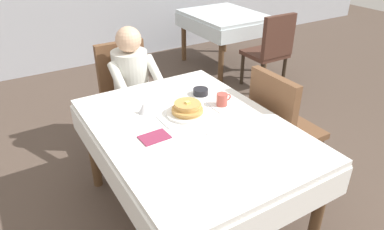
# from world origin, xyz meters

# --- Properties ---
(ground_plane) EXTENTS (14.00, 14.00, 0.00)m
(ground_plane) POSITION_xyz_m (0.00, 0.00, 0.00)
(ground_plane) COLOR brown
(dining_table_main) EXTENTS (1.12, 1.52, 0.74)m
(dining_table_main) POSITION_xyz_m (0.00, 0.00, 0.65)
(dining_table_main) COLOR white
(dining_table_main) RESTS_ON ground
(chair_diner) EXTENTS (0.44, 0.45, 0.93)m
(chair_diner) POSITION_xyz_m (0.03, 1.17, 0.53)
(chair_diner) COLOR brown
(chair_diner) RESTS_ON ground
(diner_person) EXTENTS (0.40, 0.43, 1.12)m
(diner_person) POSITION_xyz_m (0.03, 1.01, 0.67)
(diner_person) COLOR silver
(diner_person) RESTS_ON ground
(chair_right_side) EXTENTS (0.45, 0.44, 0.93)m
(chair_right_side) POSITION_xyz_m (0.77, 0.00, 0.53)
(chair_right_side) COLOR brown
(chair_right_side) RESTS_ON ground
(plate_breakfast) EXTENTS (0.28, 0.28, 0.02)m
(plate_breakfast) POSITION_xyz_m (0.06, 0.15, 0.75)
(plate_breakfast) COLOR white
(plate_breakfast) RESTS_ON dining_table_main
(breakfast_stack) EXTENTS (0.21, 0.21, 0.08)m
(breakfast_stack) POSITION_xyz_m (0.06, 0.15, 0.79)
(breakfast_stack) COLOR tan
(breakfast_stack) RESTS_ON plate_breakfast
(cup_coffee) EXTENTS (0.11, 0.08, 0.08)m
(cup_coffee) POSITION_xyz_m (0.33, 0.14, 0.78)
(cup_coffee) COLOR #B24C42
(cup_coffee) RESTS_ON dining_table_main
(bowl_butter) EXTENTS (0.11, 0.11, 0.04)m
(bowl_butter) POSITION_xyz_m (0.29, 0.35, 0.76)
(bowl_butter) COLOR black
(bowl_butter) RESTS_ON dining_table_main
(syrup_pitcher) EXTENTS (0.08, 0.08, 0.07)m
(syrup_pitcher) POSITION_xyz_m (-0.18, 0.31, 0.78)
(syrup_pitcher) COLOR silver
(syrup_pitcher) RESTS_ON dining_table_main
(fork_left_of_plate) EXTENTS (0.02, 0.18, 0.00)m
(fork_left_of_plate) POSITION_xyz_m (-0.13, 0.13, 0.74)
(fork_left_of_plate) COLOR silver
(fork_left_of_plate) RESTS_ON dining_table_main
(knife_right_of_plate) EXTENTS (0.02, 0.20, 0.00)m
(knife_right_of_plate) POSITION_xyz_m (0.25, 0.13, 0.74)
(knife_right_of_plate) COLOR silver
(knife_right_of_plate) RESTS_ON dining_table_main
(spoon_near_edge) EXTENTS (0.15, 0.04, 0.00)m
(spoon_near_edge) POSITION_xyz_m (0.10, -0.14, 0.74)
(spoon_near_edge) COLOR silver
(spoon_near_edge) RESTS_ON dining_table_main
(napkin_folded) EXTENTS (0.17, 0.13, 0.01)m
(napkin_folded) POSITION_xyz_m (-0.26, 0.00, 0.74)
(napkin_folded) COLOR #8C2D4C
(napkin_folded) RESTS_ON dining_table_main
(background_table_far) EXTENTS (0.92, 1.12, 0.74)m
(background_table_far) POSITION_xyz_m (1.91, 2.30, 0.62)
(background_table_far) COLOR silver
(background_table_far) RESTS_ON ground
(background_chair_empty) EXTENTS (0.44, 0.45, 0.93)m
(background_chair_empty) POSITION_xyz_m (1.91, 1.35, 0.53)
(background_chair_empty) COLOR #4C2D23
(background_chair_empty) RESTS_ON ground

